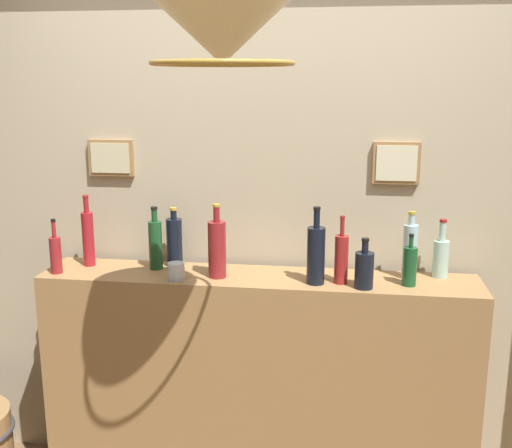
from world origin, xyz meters
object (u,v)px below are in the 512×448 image
(liquor_bottle_whiskey, at_px, (364,269))
(liquor_bottle_brandy, at_px, (341,258))
(liquor_bottle_vodka, at_px, (88,237))
(glass_tumbler_rocks, at_px, (176,271))
(liquor_bottle_amaro, at_px, (56,254))
(pendant_lamp, at_px, (222,33))
(liquor_bottle_port, at_px, (217,248))
(liquor_bottle_scotch, at_px, (441,256))
(liquor_bottle_sherry, at_px, (155,243))
(liquor_bottle_vermouth, at_px, (174,241))
(liquor_bottle_mezcal, at_px, (410,266))
(liquor_bottle_gin, at_px, (410,250))
(liquor_bottle_tequila, at_px, (316,254))

(liquor_bottle_whiskey, relative_size, liquor_bottle_brandy, 0.73)
(liquor_bottle_vodka, distance_m, glass_tumbler_rocks, 0.50)
(liquor_bottle_amaro, relative_size, pendant_lamp, 0.47)
(liquor_bottle_port, xyz_separation_m, liquor_bottle_brandy, (0.54, -0.01, -0.02))
(liquor_bottle_scotch, distance_m, liquor_bottle_amaro, 1.72)
(liquor_bottle_sherry, xyz_separation_m, glass_tumbler_rocks, (0.13, -0.14, -0.08))
(liquor_bottle_sherry, distance_m, liquor_bottle_amaro, 0.45)
(liquor_bottle_vermouth, xyz_separation_m, liquor_bottle_amaro, (-0.50, -0.19, -0.03))
(liquor_bottle_mezcal, distance_m, liquor_bottle_scotch, 0.20)
(liquor_bottle_sherry, xyz_separation_m, liquor_bottle_amaro, (-0.43, -0.13, -0.03))
(liquor_bottle_vermouth, height_order, pendant_lamp, pendant_lamp)
(liquor_bottle_scotch, relative_size, liquor_bottle_amaro, 1.04)
(liquor_bottle_vodka, height_order, liquor_bottle_scotch, liquor_bottle_vodka)
(liquor_bottle_whiskey, height_order, liquor_bottle_amaro, liquor_bottle_amaro)
(liquor_bottle_scotch, bearing_deg, liquor_bottle_vermouth, -179.95)
(liquor_bottle_vodka, bearing_deg, liquor_bottle_sherry, -1.13)
(liquor_bottle_mezcal, xyz_separation_m, liquor_bottle_gin, (0.01, 0.10, 0.04))
(glass_tumbler_rocks, bearing_deg, liquor_bottle_whiskey, 0.18)
(liquor_bottle_vodka, bearing_deg, liquor_bottle_whiskey, -6.66)
(liquor_bottle_whiskey, relative_size, glass_tumbler_rocks, 2.84)
(liquor_bottle_tequila, bearing_deg, liquor_bottle_amaro, -179.14)
(liquor_bottle_whiskey, distance_m, liquor_bottle_brandy, 0.11)
(liquor_bottle_port, relative_size, liquor_bottle_brandy, 1.12)
(glass_tumbler_rocks, relative_size, pendant_lamp, 0.14)
(liquor_bottle_sherry, relative_size, liquor_bottle_whiskey, 1.36)
(liquor_bottle_mezcal, bearing_deg, liquor_bottle_whiskey, -162.36)
(liquor_bottle_port, distance_m, liquor_bottle_vermouth, 0.27)
(liquor_bottle_mezcal, height_order, liquor_bottle_scotch, liquor_bottle_scotch)
(liquor_bottle_whiskey, relative_size, pendant_lamp, 0.40)
(liquor_bottle_vodka, xyz_separation_m, liquor_bottle_whiskey, (1.27, -0.15, -0.06))
(liquor_bottle_gin, bearing_deg, liquor_bottle_mezcal, -94.66)
(liquor_bottle_port, height_order, liquor_bottle_brandy, liquor_bottle_port)
(liquor_bottle_vodka, bearing_deg, glass_tumbler_rocks, -18.13)
(liquor_bottle_tequila, relative_size, liquor_bottle_brandy, 1.13)
(liquor_bottle_brandy, bearing_deg, liquor_bottle_scotch, 18.97)
(liquor_bottle_amaro, distance_m, pendant_lamp, 1.37)
(liquor_bottle_sherry, xyz_separation_m, liquor_bottle_mezcal, (1.14, -0.08, -0.03))
(liquor_bottle_gin, height_order, liquor_bottle_port, liquor_bottle_port)
(liquor_bottle_mezcal, distance_m, liquor_bottle_brandy, 0.29)
(liquor_bottle_amaro, bearing_deg, pendant_lamp, -31.40)
(pendant_lamp, bearing_deg, liquor_bottle_scotch, 41.19)
(liquor_bottle_sherry, xyz_separation_m, liquor_bottle_whiskey, (0.94, -0.14, -0.04))
(liquor_bottle_whiskey, distance_m, pendant_lamp, 1.16)
(liquor_bottle_sherry, distance_m, liquor_bottle_vodka, 0.33)
(liquor_bottle_scotch, bearing_deg, liquor_bottle_tequila, -162.55)
(liquor_bottle_gin, xyz_separation_m, liquor_bottle_vermouth, (-1.07, 0.04, -0.01))
(liquor_bottle_brandy, bearing_deg, liquor_bottle_amaro, -178.27)
(liquor_bottle_sherry, height_order, glass_tumbler_rocks, liquor_bottle_sherry)
(liquor_bottle_gin, height_order, liquor_bottle_tequila, liquor_bottle_tequila)
(liquor_bottle_gin, height_order, pendant_lamp, pendant_lamp)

